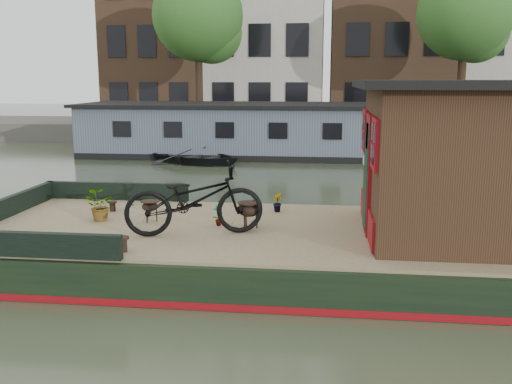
# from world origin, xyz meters

# --- Properties ---
(ground) EXTENTS (120.00, 120.00, 0.00)m
(ground) POSITION_xyz_m (0.00, 0.00, 0.00)
(ground) COLOR #2C3823
(ground) RESTS_ON ground
(houseboat_hull) EXTENTS (14.01, 4.02, 0.60)m
(houseboat_hull) POSITION_xyz_m (-1.33, 0.00, 0.27)
(houseboat_hull) COLOR black
(houseboat_hull) RESTS_ON ground
(houseboat_deck) EXTENTS (11.80, 3.80, 0.05)m
(houseboat_deck) POSITION_xyz_m (0.00, 0.00, 0.62)
(houseboat_deck) COLOR #9D8A61
(houseboat_deck) RESTS_ON houseboat_hull
(bow_bulwark) EXTENTS (3.00, 4.00, 0.35)m
(bow_bulwark) POSITION_xyz_m (-5.07, 0.00, 0.82)
(bow_bulwark) COLOR black
(bow_bulwark) RESTS_ON houseboat_deck
(cabin) EXTENTS (4.00, 3.50, 2.42)m
(cabin) POSITION_xyz_m (2.19, 0.00, 1.88)
(cabin) COLOR black
(cabin) RESTS_ON houseboat_deck
(bicycle) EXTENTS (2.31, 1.34, 1.15)m
(bicycle) POSITION_xyz_m (-2.30, -0.51, 1.22)
(bicycle) COLOR black
(bicycle) RESTS_ON houseboat_deck
(potted_plant_a) EXTENTS (0.21, 0.22, 0.35)m
(potted_plant_a) POSITION_xyz_m (-2.03, 0.07, 0.83)
(potted_plant_a) COLOR maroon
(potted_plant_a) RESTS_ON houseboat_deck
(potted_plant_b) EXTENTS (0.21, 0.23, 0.34)m
(potted_plant_b) POSITION_xyz_m (-1.14, 1.23, 0.82)
(potted_plant_b) COLOR brown
(potted_plant_b) RESTS_ON houseboat_deck
(potted_plant_c) EXTENTS (0.51, 0.46, 0.53)m
(potted_plant_c) POSITION_xyz_m (-4.17, 0.17, 0.91)
(potted_plant_c) COLOR #93602A
(potted_plant_c) RESTS_ON houseboat_deck
(brazier_front) EXTENTS (0.50, 0.50, 0.44)m
(brazier_front) POSITION_xyz_m (-1.49, -0.05, 0.87)
(brazier_front) COLOR black
(brazier_front) RESTS_ON houseboat_deck
(brazier_rear) EXTENTS (0.45, 0.45, 0.37)m
(brazier_rear) POSITION_xyz_m (-3.26, 0.20, 0.84)
(brazier_rear) COLOR black
(brazier_rear) RESTS_ON houseboat_deck
(bollard_port) EXTENTS (0.17, 0.17, 0.19)m
(bollard_port) POSITION_xyz_m (-4.20, 0.89, 0.75)
(bollard_port) COLOR black
(bollard_port) RESTS_ON houseboat_deck
(bollard_stbd) EXTENTS (0.19, 0.19, 0.22)m
(bollard_stbd) POSITION_xyz_m (-3.12, -1.55, 0.76)
(bollard_stbd) COLOR black
(bollard_stbd) RESTS_ON houseboat_deck
(dinghy) EXTENTS (4.30, 3.78, 0.74)m
(dinghy) POSITION_xyz_m (-4.96, 11.50, 0.37)
(dinghy) COLOR black
(dinghy) RESTS_ON ground
(far_houseboat) EXTENTS (20.40, 4.40, 2.11)m
(far_houseboat) POSITION_xyz_m (0.00, 14.00, 0.97)
(far_houseboat) COLOR slate
(far_houseboat) RESTS_ON ground
(quay) EXTENTS (60.00, 6.00, 0.90)m
(quay) POSITION_xyz_m (0.00, 20.50, 0.45)
(quay) COLOR #47443F
(quay) RESTS_ON ground
(tree_left) EXTENTS (4.40, 4.40, 7.40)m
(tree_left) POSITION_xyz_m (-6.36, 19.07, 5.89)
(tree_left) COLOR #332316
(tree_left) RESTS_ON quay
(tree_right) EXTENTS (4.40, 4.40, 7.40)m
(tree_right) POSITION_xyz_m (6.14, 19.07, 5.89)
(tree_right) COLOR #332316
(tree_right) RESTS_ON quay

